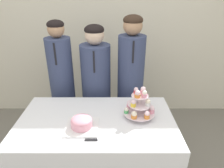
# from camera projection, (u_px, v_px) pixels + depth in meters

# --- Properties ---
(wall_back) EXTENTS (9.00, 0.06, 2.70)m
(wall_back) POSITION_uv_depth(u_px,v_px,m) (103.00, 21.00, 2.65)
(wall_back) COLOR beige
(wall_back) RESTS_ON ground_plane
(table) EXTENTS (1.29, 0.75, 0.76)m
(table) POSITION_uv_depth(u_px,v_px,m) (98.00, 154.00, 1.80)
(table) COLOR white
(table) RESTS_ON ground_plane
(round_cake) EXTENTS (0.25, 0.25, 0.10)m
(round_cake) POSITION_uv_depth(u_px,v_px,m) (82.00, 123.00, 1.53)
(round_cake) COLOR white
(round_cake) RESTS_ON table
(cake_knife) EXTENTS (0.30, 0.02, 0.01)m
(cake_knife) POSITION_uv_depth(u_px,v_px,m) (99.00, 140.00, 1.41)
(cake_knife) COLOR silver
(cake_knife) RESTS_ON table
(cupcake_stand) EXTENTS (0.26, 0.26, 0.26)m
(cupcake_stand) POSITION_uv_depth(u_px,v_px,m) (140.00, 104.00, 1.64)
(cupcake_stand) COLOR silver
(cupcake_stand) RESTS_ON table
(student_0) EXTENTS (0.26, 0.27, 1.47)m
(student_0) POSITION_uv_depth(u_px,v_px,m) (64.00, 90.00, 2.24)
(student_0) COLOR #384266
(student_0) RESTS_ON ground_plane
(student_1) EXTENTS (0.32, 0.32, 1.42)m
(student_1) POSITION_uv_depth(u_px,v_px,m) (97.00, 93.00, 2.25)
(student_1) COLOR #384266
(student_1) RESTS_ON ground_plane
(student_2) EXTENTS (0.28, 0.29, 1.51)m
(student_2) POSITION_uv_depth(u_px,v_px,m) (131.00, 88.00, 2.22)
(student_2) COLOR #384266
(student_2) RESTS_ON ground_plane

